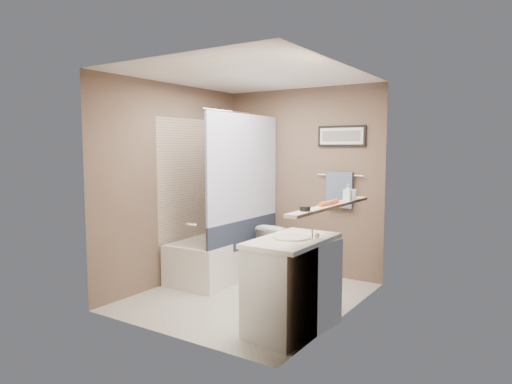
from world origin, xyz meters
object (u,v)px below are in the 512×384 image
Objects in this scene: hair_brush_back at (334,201)px; glass_jar at (352,194)px; candle_bowl_near at (305,209)px; toilet at (284,251)px; bathtub at (221,257)px; soap_bottle at (348,192)px; hair_brush_front at (326,203)px; vanity at (293,287)px.

glass_jar is (0.00, 0.47, 0.03)m from hair_brush_back.
glass_jar is (0.00, 1.06, 0.03)m from candle_bowl_near.
toilet is at bearing 124.76° from candle_bowl_near.
soap_bottle is (1.79, -0.24, 0.95)m from bathtub.
hair_brush_front is 0.17m from hair_brush_back.
soap_bottle is at bearing -11.16° from bathtub.
hair_brush_front is 1.37× the size of soap_bottle.
soap_bottle reaches higher than hair_brush_back.
glass_jar is at bearing 84.75° from vanity.
vanity is at bearing 142.47° from candle_bowl_near.
hair_brush_back is at bearing -90.00° from soap_bottle.
candle_bowl_near is 0.56× the size of soap_bottle.
glass_jar is at bearing 162.20° from toilet.
candle_bowl_near reaches higher than bathtub.
candle_bowl_near reaches higher than toilet.
bathtub is at bearing 35.05° from toilet.
bathtub is 15.00× the size of glass_jar.
vanity is 1.14m from soap_bottle.
soap_bottle is at bearing 90.00° from hair_brush_front.
soap_bottle is at bearing 83.04° from vanity.
hair_brush_back reaches higher than bathtub.
soap_bottle reaches higher than glass_jar.
soap_bottle is (0.00, 0.94, 0.06)m from candle_bowl_near.
toilet is 7.67× the size of candle_bowl_near.
toilet is (0.70, 0.38, 0.10)m from bathtub.
glass_jar is at bearing 90.00° from candle_bowl_near.
hair_brush_front reaches higher than vanity.
toilet is 0.77× the size of vanity.
bathtub is 6.82× the size of hair_brush_front.
bathtub is 0.80m from toilet.
candle_bowl_near reaches higher than vanity.
bathtub is 2.03m from soap_bottle.
vanity is 4.09× the size of hair_brush_back.
toilet is at bearing 150.14° from soap_bottle.
glass_jar is (1.08, -0.50, 0.82)m from toilet.
hair_brush_front is (1.08, -1.14, 0.79)m from toilet.
vanity is 5.59× the size of soap_bottle.
hair_brush_front reaches higher than toilet.
hair_brush_front reaches higher than bathtub.
hair_brush_front is at bearing 62.25° from vanity.
soap_bottle is at bearing -90.00° from glass_jar.
vanity reaches higher than bathtub.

